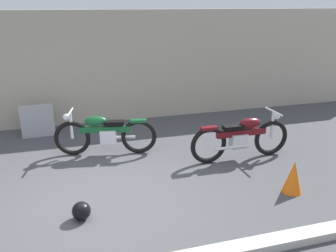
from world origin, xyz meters
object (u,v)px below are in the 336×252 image
at_px(helmet, 81,211).
at_px(motorcycle_green, 105,134).
at_px(stone_marker, 38,121).
at_px(motorcycle_maroon, 242,137).
at_px(traffic_cone, 293,177).

height_order(helmet, motorcycle_green, motorcycle_green).
height_order(stone_marker, motorcycle_maroon, motorcycle_maroon).
height_order(helmet, traffic_cone, traffic_cone).
relative_size(helmet, motorcycle_green, 0.13).
bearing_deg(stone_marker, motorcycle_green, -47.66).
bearing_deg(stone_marker, helmet, -78.73).
distance_m(stone_marker, motorcycle_green, 2.04).
height_order(motorcycle_maroon, motorcycle_green, motorcycle_maroon).
relative_size(stone_marker, helmet, 2.73).
bearing_deg(traffic_cone, motorcycle_green, 138.48).
relative_size(helmet, traffic_cone, 0.49).
relative_size(stone_marker, motorcycle_maroon, 0.35).
distance_m(helmet, motorcycle_maroon, 3.45).
height_order(helmet, motorcycle_maroon, motorcycle_maroon).
distance_m(traffic_cone, motorcycle_maroon, 1.48).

